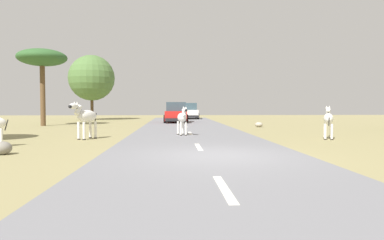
{
  "coord_description": "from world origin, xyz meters",
  "views": [
    {
      "loc": [
        -1.27,
        -9.83,
        1.46
      ],
      "look_at": [
        -0.2,
        10.05,
        0.65
      ],
      "focal_mm": 32.39,
      "sensor_mm": 36.0,
      "label": 1
    }
  ],
  "objects_px": {
    "rock_0": "(259,125)",
    "car_0": "(189,111)",
    "zebra_0": "(182,118)",
    "car_1": "(176,113)",
    "tree_4": "(42,59)",
    "zebra_3": "(86,117)",
    "rock_1": "(3,148)",
    "tree_0": "(92,78)",
    "zebra_2": "(328,119)"
  },
  "relations": [
    {
      "from": "rock_0",
      "to": "car_0",
      "type": "bearing_deg",
      "value": 106.01
    },
    {
      "from": "rock_0",
      "to": "zebra_0",
      "type": "bearing_deg",
      "value": -128.04
    },
    {
      "from": "car_1",
      "to": "tree_4",
      "type": "bearing_deg",
      "value": 23.58
    },
    {
      "from": "zebra_3",
      "to": "rock_0",
      "type": "height_order",
      "value": "zebra_3"
    },
    {
      "from": "tree_4",
      "to": "rock_1",
      "type": "distance_m",
      "value": 16.59
    },
    {
      "from": "zebra_0",
      "to": "car_1",
      "type": "height_order",
      "value": "car_1"
    },
    {
      "from": "rock_0",
      "to": "rock_1",
      "type": "bearing_deg",
      "value": -130.27
    },
    {
      "from": "tree_0",
      "to": "tree_4",
      "type": "xyz_separation_m",
      "value": [
        -1.06,
        -10.74,
        0.52
      ]
    },
    {
      "from": "car_1",
      "to": "tree_4",
      "type": "relative_size",
      "value": 0.78
    },
    {
      "from": "tree_0",
      "to": "rock_1",
      "type": "bearing_deg",
      "value": -82.64
    },
    {
      "from": "zebra_0",
      "to": "zebra_3",
      "type": "bearing_deg",
      "value": 5.75
    },
    {
      "from": "car_0",
      "to": "tree_4",
      "type": "height_order",
      "value": "tree_4"
    },
    {
      "from": "tree_0",
      "to": "rock_1",
      "type": "distance_m",
      "value": 26.57
    },
    {
      "from": "car_0",
      "to": "tree_4",
      "type": "relative_size",
      "value": 0.78
    },
    {
      "from": "zebra_2",
      "to": "rock_0",
      "type": "distance_m",
      "value": 8.84
    },
    {
      "from": "zebra_3",
      "to": "tree_4",
      "type": "bearing_deg",
      "value": -35.19
    },
    {
      "from": "car_0",
      "to": "zebra_0",
      "type": "bearing_deg",
      "value": 85.84
    },
    {
      "from": "zebra_3",
      "to": "car_1",
      "type": "relative_size",
      "value": 0.38
    },
    {
      "from": "zebra_3",
      "to": "rock_1",
      "type": "relative_size",
      "value": 3.11
    },
    {
      "from": "zebra_3",
      "to": "car_0",
      "type": "height_order",
      "value": "car_0"
    },
    {
      "from": "zebra_0",
      "to": "zebra_3",
      "type": "relative_size",
      "value": 0.89
    },
    {
      "from": "zebra_0",
      "to": "zebra_3",
      "type": "xyz_separation_m",
      "value": [
        -4.27,
        -1.33,
        0.1
      ]
    },
    {
      "from": "car_0",
      "to": "tree_4",
      "type": "bearing_deg",
      "value": 47.02
    },
    {
      "from": "zebra_3",
      "to": "tree_4",
      "type": "xyz_separation_m",
      "value": [
        -5.72,
        10.59,
        3.9
      ]
    },
    {
      "from": "zebra_2",
      "to": "car_0",
      "type": "height_order",
      "value": "car_0"
    },
    {
      "from": "zebra_0",
      "to": "rock_1",
      "type": "relative_size",
      "value": 2.76
    },
    {
      "from": "car_0",
      "to": "zebra_3",
      "type": "bearing_deg",
      "value": 75.67
    },
    {
      "from": "tree_4",
      "to": "rock_1",
      "type": "relative_size",
      "value": 10.53
    },
    {
      "from": "zebra_2",
      "to": "car_1",
      "type": "height_order",
      "value": "car_1"
    },
    {
      "from": "zebra_0",
      "to": "car_0",
      "type": "height_order",
      "value": "car_0"
    },
    {
      "from": "rock_1",
      "to": "zebra_3",
      "type": "bearing_deg",
      "value": 74.62
    },
    {
      "from": "zebra_2",
      "to": "rock_0",
      "type": "bearing_deg",
      "value": 118.08
    },
    {
      "from": "tree_4",
      "to": "rock_1",
      "type": "xyz_separation_m",
      "value": [
        4.42,
        -15.29,
        -4.69
      ]
    },
    {
      "from": "zebra_0",
      "to": "rock_0",
      "type": "bearing_deg",
      "value": -139.6
    },
    {
      "from": "tree_4",
      "to": "zebra_0",
      "type": "bearing_deg",
      "value": -42.86
    },
    {
      "from": "zebra_3",
      "to": "rock_0",
      "type": "distance_m",
      "value": 12.87
    },
    {
      "from": "zebra_0",
      "to": "car_1",
      "type": "distance_m",
      "value": 13.29
    },
    {
      "from": "zebra_3",
      "to": "rock_0",
      "type": "bearing_deg",
      "value": -112.99
    },
    {
      "from": "rock_1",
      "to": "tree_4",
      "type": "bearing_deg",
      "value": 106.14
    },
    {
      "from": "rock_0",
      "to": "rock_1",
      "type": "xyz_separation_m",
      "value": [
        -11.05,
        -13.05,
        0.03
      ]
    },
    {
      "from": "tree_4",
      "to": "rock_0",
      "type": "height_order",
      "value": "tree_4"
    },
    {
      "from": "zebra_0",
      "to": "tree_0",
      "type": "relative_size",
      "value": 0.22
    },
    {
      "from": "car_0",
      "to": "tree_0",
      "type": "height_order",
      "value": "tree_0"
    },
    {
      "from": "zebra_3",
      "to": "tree_0",
      "type": "bearing_deg",
      "value": -51.24
    },
    {
      "from": "zebra_2",
      "to": "car_0",
      "type": "bearing_deg",
      "value": 124.45
    },
    {
      "from": "zebra_0",
      "to": "tree_4",
      "type": "distance_m",
      "value": 14.19
    },
    {
      "from": "tree_4",
      "to": "car_0",
      "type": "bearing_deg",
      "value": 47.77
    },
    {
      "from": "tree_4",
      "to": "rock_0",
      "type": "xyz_separation_m",
      "value": [
        15.48,
        -2.24,
        -4.72
      ]
    },
    {
      "from": "zebra_2",
      "to": "car_1",
      "type": "distance_m",
      "value": 16.41
    },
    {
      "from": "rock_0",
      "to": "zebra_2",
      "type": "bearing_deg",
      "value": -84.04
    }
  ]
}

